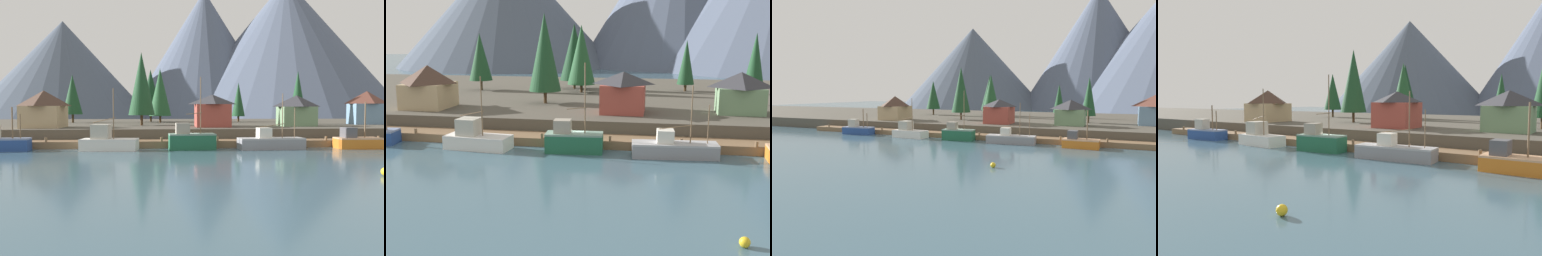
{
  "view_description": "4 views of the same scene",
  "coord_description": "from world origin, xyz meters",
  "views": [
    {
      "loc": [
        -3.43,
        -53.3,
        5.66
      ],
      "look_at": [
        0.44,
        1.57,
        2.8
      ],
      "focal_mm": 35.34,
      "sensor_mm": 36.0,
      "label": 1
    },
    {
      "loc": [
        9.43,
        -51.27,
        13.14
      ],
      "look_at": [
        0.13,
        1.31,
        2.15
      ],
      "focal_mm": 43.4,
      "sensor_mm": 36.0,
      "label": 2
    },
    {
      "loc": [
        29.48,
        -65.18,
        9.82
      ],
      "look_at": [
        0.06,
        1.49,
        2.17
      ],
      "focal_mm": 32.71,
      "sensor_mm": 36.0,
      "label": 3
    },
    {
      "loc": [
        29.88,
        -37.3,
        6.78
      ],
      "look_at": [
        1.14,
        3.59,
        2.78
      ],
      "focal_mm": 33.19,
      "sensor_mm": 36.0,
      "label": 4
    }
  ],
  "objects": [
    {
      "name": "channel_buoy",
      "position": [
        14.99,
        -23.04,
        0.35
      ],
      "size": [
        0.7,
        0.7,
        0.7
      ],
      "primitive_type": "sphere",
      "color": "gold",
      "rests_on": "ground_plane"
    },
    {
      "name": "house_green",
      "position": [
        20.11,
        13.18,
        5.33
      ],
      "size": [
        6.34,
        5.14,
        5.54
      ],
      "color": "#6B8E66",
      "rests_on": "shoreline_bank"
    },
    {
      "name": "ground_plane",
      "position": [
        0.0,
        20.0,
        -0.5
      ],
      "size": [
        400.0,
        400.0,
        1.0
      ],
      "primitive_type": "cube",
      "color": "#3D5B6B"
    },
    {
      "name": "conifer_mid_right",
      "position": [
        -4.6,
        31.49,
        9.29
      ],
      "size": [
        5.01,
        5.01,
        12.08
      ],
      "color": "#4C3823",
      "rests_on": "shoreline_bank"
    },
    {
      "name": "conifer_mid_left",
      "position": [
        -6.92,
        37.05,
        9.51
      ],
      "size": [
        5.53,
        5.53,
        12.36
      ],
      "color": "#4C3823",
      "rests_on": "shoreline_bank"
    },
    {
      "name": "conifer_back_right",
      "position": [
        -23.86,
        31.74,
        8.72
      ],
      "size": [
        4.32,
        4.32,
        10.61
      ],
      "color": "#4C3823",
      "rests_on": "shoreline_bank"
    },
    {
      "name": "conifer_near_left",
      "position": [
        14.07,
        36.48,
        7.83
      ],
      "size": [
        3.13,
        3.13,
        9.4
      ],
      "color": "#4C3823",
      "rests_on": "shoreline_bank"
    },
    {
      "name": "fishing_boat_orange",
      "position": [
        23.61,
        -1.78,
        1.0
      ],
      "size": [
        6.14,
        3.26,
        6.58
      ],
      "rotation": [
        0.0,
        0.0,
        -0.03
      ],
      "color": "#CC6B1E",
      "rests_on": "ground_plane"
    },
    {
      "name": "fishing_boat_blue",
      "position": [
        -25.31,
        -1.77,
        1.12
      ],
      "size": [
        7.25,
        3.24,
        5.85
      ],
      "rotation": [
        0.0,
        0.0,
        0.09
      ],
      "color": "navy",
      "rests_on": "ground_plane"
    },
    {
      "name": "mountain_west_peak",
      "position": [
        -52.61,
        134.11,
        23.79
      ],
      "size": [
        87.54,
        87.54,
        47.57
      ],
      "primitive_type": "cone",
      "color": "#475160",
      "rests_on": "ground_plane"
    },
    {
      "name": "dock",
      "position": [
        0.0,
        1.99,
        0.5
      ],
      "size": [
        80.0,
        4.0,
        1.6
      ],
      "color": "brown",
      "rests_on": "ground_plane"
    },
    {
      "name": "house_tan",
      "position": [
        -23.4,
        10.49,
        5.63
      ],
      "size": [
        6.37,
        7.18,
        6.11
      ],
      "color": "tan",
      "rests_on": "shoreline_bank"
    },
    {
      "name": "fishing_boat_green",
      "position": [
        0.08,
        -1.64,
        1.33
      ],
      "size": [
        6.52,
        3.0,
        9.98
      ],
      "rotation": [
        0.0,
        0.0,
        0.07
      ],
      "color": "#1E5B3D",
      "rests_on": "ground_plane"
    },
    {
      "name": "conifer_near_right",
      "position": [
        -7.85,
        17.49,
        10.24
      ],
      "size": [
        4.89,
        4.89,
        13.57
      ],
      "color": "#4C3823",
      "rests_on": "shoreline_bank"
    },
    {
      "name": "shoreline_bank",
      "position": [
        0.0,
        32.0,
        1.25
      ],
      "size": [
        400.0,
        56.0,
        2.5
      ],
      "primitive_type": "cube",
      "color": "#4C473D",
      "rests_on": "ground_plane"
    },
    {
      "name": "fishing_boat_white",
      "position": [
        -11.2,
        -2.02,
        1.2
      ],
      "size": [
        7.76,
        3.77,
        8.37
      ],
      "rotation": [
        0.0,
        0.0,
        -0.1
      ],
      "color": "silver",
      "rests_on": "ground_plane"
    },
    {
      "name": "fishing_boat_grey",
      "position": [
        11.14,
        -1.86,
        0.95
      ],
      "size": [
        9.28,
        3.43,
        7.74
      ],
      "rotation": [
        0.0,
        0.0,
        0.07
      ],
      "color": "gray",
      "rests_on": "ground_plane"
    },
    {
      "name": "house_red",
      "position": [
        4.61,
        11.12,
        5.33
      ],
      "size": [
        6.05,
        6.07,
        5.54
      ],
      "color": "#9E4238",
      "rests_on": "shoreline_bank"
    }
  ]
}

